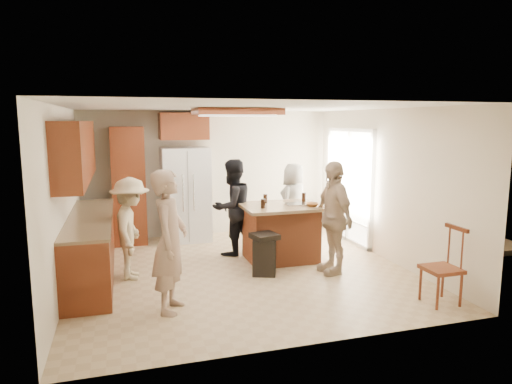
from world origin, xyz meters
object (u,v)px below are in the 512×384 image
object	(u,v)px
person_behind_right	(294,202)
person_side_right	(333,217)
kitchen_island	(281,232)
spindle_chair	(443,269)
person_front_left	(170,241)
person_counter	(131,228)
trash_bin	(264,254)
refrigerator	(186,194)
person_behind_left	(232,207)

from	to	relation	value
person_behind_right	person_side_right	bearing A→B (deg)	46.83
kitchen_island	spindle_chair	size ratio (longest dim) A/B	1.29
person_behind_right	kitchen_island	size ratio (longest dim) A/B	1.18
person_front_left	spindle_chair	distance (m)	3.43
person_side_right	person_counter	size ratio (longest dim) A/B	1.15
person_side_right	spindle_chair	bearing A→B (deg)	26.68
trash_bin	spindle_chair	bearing A→B (deg)	-43.03
spindle_chair	person_behind_right	bearing A→B (deg)	101.49
kitchen_island	refrigerator	bearing A→B (deg)	127.24
person_behind_left	kitchen_island	size ratio (longest dim) A/B	1.30
person_front_left	person_side_right	world-z (taller)	person_front_left
trash_bin	refrigerator	bearing A→B (deg)	109.61
person_side_right	spindle_chair	xyz separation A→B (m)	(0.80, -1.50, -0.40)
person_behind_left	person_behind_right	size ratio (longest dim) A/B	1.10
person_counter	refrigerator	size ratio (longest dim) A/B	0.83
person_behind_left	person_counter	bearing A→B (deg)	-3.76
person_counter	spindle_chair	xyz separation A→B (m)	(3.75, -2.10, -0.30)
person_front_left	person_side_right	size ratio (longest dim) A/B	1.01
person_front_left	kitchen_island	world-z (taller)	person_front_left
kitchen_island	spindle_chair	xyz separation A→B (m)	(1.34, -2.33, -0.02)
person_front_left	person_behind_left	size ratio (longest dim) A/B	1.05
refrigerator	trash_bin	distance (m)	2.59
person_behind_left	kitchen_island	world-z (taller)	person_behind_left
refrigerator	person_side_right	bearing A→B (deg)	-53.97
person_counter	kitchen_island	distance (m)	2.43
person_behind_left	person_front_left	bearing A→B (deg)	30.55
person_counter	refrigerator	world-z (taller)	refrigerator
person_behind_left	kitchen_island	distance (m)	0.96
person_behind_left	refrigerator	bearing A→B (deg)	-90.15
refrigerator	trash_bin	size ratio (longest dim) A/B	2.86
person_behind_left	person_behind_right	world-z (taller)	person_behind_left
person_front_left	person_counter	distance (m)	1.42
person_behind_right	person_counter	xyz separation A→B (m)	(-3.05, -1.31, -0.00)
person_behind_right	refrigerator	distance (m)	2.09
refrigerator	kitchen_island	world-z (taller)	refrigerator
person_front_left	person_behind_right	world-z (taller)	person_front_left
person_side_right	refrigerator	distance (m)	3.18
person_behind_left	refrigerator	xyz separation A→B (m)	(-0.64, 1.19, 0.07)
person_behind_right	spindle_chair	bearing A→B (deg)	61.45
person_side_right	person_behind_left	bearing A→B (deg)	-139.46
person_behind_right	refrigerator	size ratio (longest dim) A/B	0.84
person_behind_right	trash_bin	distance (m)	2.10
person_behind_left	refrigerator	world-z (taller)	refrigerator
person_front_left	person_behind_right	bearing A→B (deg)	-24.39
spindle_chair	refrigerator	bearing A→B (deg)	123.22
person_front_left	person_behind_right	size ratio (longest dim) A/B	1.15
person_side_right	kitchen_island	xyz separation A→B (m)	(-0.54, 0.83, -0.38)
trash_bin	person_side_right	bearing A→B (deg)	-10.96
person_front_left	kitchen_island	size ratio (longest dim) A/B	1.36
person_counter	kitchen_island	bearing A→B (deg)	-77.91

